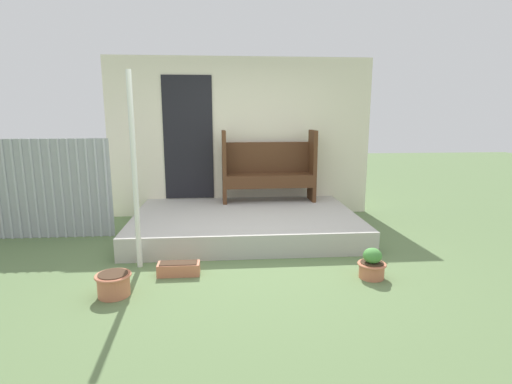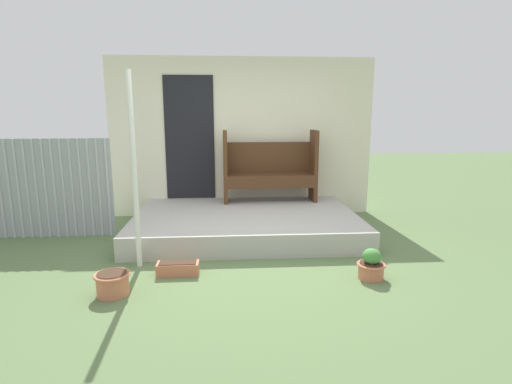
{
  "view_description": "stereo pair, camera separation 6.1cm",
  "coord_description": "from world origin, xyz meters",
  "px_view_note": "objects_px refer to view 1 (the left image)",
  "views": [
    {
      "loc": [
        -0.31,
        -4.48,
        1.72
      ],
      "look_at": [
        0.09,
        0.38,
        0.74
      ],
      "focal_mm": 28.0,
      "sensor_mm": 36.0,
      "label": 1
    },
    {
      "loc": [
        -0.25,
        -4.49,
        1.72
      ],
      "look_at": [
        0.09,
        0.38,
        0.74
      ],
      "focal_mm": 28.0,
      "sensor_mm": 36.0,
      "label": 2
    }
  ],
  "objects_px": {
    "planter_box_rect": "(179,269)",
    "support_post": "(134,173)",
    "flower_pot_left": "(114,283)",
    "bench": "(268,167)",
    "flower_pot_middle": "(372,265)"
  },
  "relations": [
    {
      "from": "flower_pot_middle",
      "to": "planter_box_rect",
      "type": "bearing_deg",
      "value": 173.11
    },
    {
      "from": "support_post",
      "to": "planter_box_rect",
      "type": "relative_size",
      "value": 4.81
    },
    {
      "from": "support_post",
      "to": "flower_pot_middle",
      "type": "relative_size",
      "value": 6.62
    },
    {
      "from": "flower_pot_left",
      "to": "planter_box_rect",
      "type": "bearing_deg",
      "value": 38.67
    },
    {
      "from": "flower_pot_left",
      "to": "bench",
      "type": "bearing_deg",
      "value": 56.58
    },
    {
      "from": "bench",
      "to": "flower_pot_left",
      "type": "relative_size",
      "value": 4.39
    },
    {
      "from": "support_post",
      "to": "flower_pot_left",
      "type": "relative_size",
      "value": 6.32
    },
    {
      "from": "bench",
      "to": "planter_box_rect",
      "type": "distance_m",
      "value": 2.69
    },
    {
      "from": "planter_box_rect",
      "to": "support_post",
      "type": "bearing_deg",
      "value": 149.74
    },
    {
      "from": "support_post",
      "to": "bench",
      "type": "relative_size",
      "value": 1.44
    },
    {
      "from": "support_post",
      "to": "bench",
      "type": "distance_m",
      "value": 2.62
    },
    {
      "from": "bench",
      "to": "flower_pot_left",
      "type": "xyz_separation_m",
      "value": [
        -1.79,
        -2.71,
        -0.73
      ]
    },
    {
      "from": "support_post",
      "to": "flower_pot_middle",
      "type": "height_order",
      "value": "support_post"
    },
    {
      "from": "support_post",
      "to": "flower_pot_left",
      "type": "distance_m",
      "value": 1.2
    },
    {
      "from": "support_post",
      "to": "flower_pot_left",
      "type": "bearing_deg",
      "value": -97.79
    }
  ]
}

